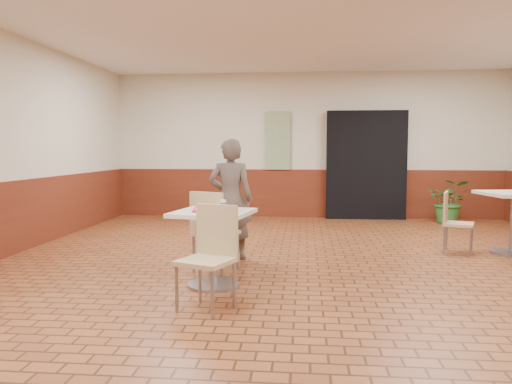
# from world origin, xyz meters

# --- Properties ---
(room_shell) EXTENTS (8.01, 10.01, 3.01)m
(room_shell) POSITION_xyz_m (0.00, 0.00, 1.50)
(room_shell) COLOR brown
(room_shell) RESTS_ON ground
(wainscot_band) EXTENTS (8.00, 10.00, 1.00)m
(wainscot_band) POSITION_xyz_m (0.00, 0.00, 0.50)
(wainscot_band) COLOR #592011
(wainscot_band) RESTS_ON ground
(corridor_doorway) EXTENTS (1.60, 0.22, 2.20)m
(corridor_doorway) POSITION_xyz_m (1.20, 4.88, 1.10)
(corridor_doorway) COLOR black
(corridor_doorway) RESTS_ON ground
(promo_poster) EXTENTS (0.50, 0.03, 1.20)m
(promo_poster) POSITION_xyz_m (-0.60, 4.94, 1.60)
(promo_poster) COLOR gray
(promo_poster) RESTS_ON wainscot_band
(main_table) EXTENTS (0.75, 0.75, 0.79)m
(main_table) POSITION_xyz_m (-0.99, -0.39, 0.53)
(main_table) COLOR beige
(main_table) RESTS_ON ground
(chair_main_front) EXTENTS (0.56, 0.56, 0.93)m
(chair_main_front) POSITION_xyz_m (-0.89, -1.08, 0.52)
(chair_main_front) COLOR tan
(chair_main_front) RESTS_ON ground
(chair_main_back) EXTENTS (0.57, 0.57, 0.95)m
(chair_main_back) POSITION_xyz_m (-1.11, 0.20, 0.53)
(chair_main_back) COLOR tan
(chair_main_back) RESTS_ON ground
(customer) EXTENTS (0.58, 0.39, 1.57)m
(customer) POSITION_xyz_m (-1.00, 0.93, 0.78)
(customer) COLOR brown
(customer) RESTS_ON ground
(serving_tray) EXTENTS (0.40, 0.31, 0.02)m
(serving_tray) POSITION_xyz_m (-0.99, -0.39, 0.81)
(serving_tray) COLOR red
(serving_tray) RESTS_ON main_table
(ring_donut) EXTENTS (0.13, 0.13, 0.03)m
(ring_donut) POSITION_xyz_m (-1.06, -0.33, 0.84)
(ring_donut) COLOR #E39C53
(ring_donut) RESTS_ON serving_tray
(long_john_donut) EXTENTS (0.16, 0.11, 0.05)m
(long_john_donut) POSITION_xyz_m (-0.90, -0.46, 0.84)
(long_john_donut) COLOR #B67135
(long_john_donut) RESTS_ON serving_tray
(paper_cup) EXTENTS (0.06, 0.06, 0.08)m
(paper_cup) POSITION_xyz_m (-0.90, -0.29, 0.86)
(paper_cup) COLOR white
(paper_cup) RESTS_ON serving_tray
(chair_second_left) EXTENTS (0.50, 0.50, 0.84)m
(chair_second_left) POSITION_xyz_m (2.01, 1.64, 0.47)
(chair_second_left) COLOR tan
(chair_second_left) RESTS_ON ground
(potted_plant) EXTENTS (0.93, 0.87, 0.85)m
(potted_plant) POSITION_xyz_m (2.74, 4.40, 0.43)
(potted_plant) COLOR #2F702C
(potted_plant) RESTS_ON ground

